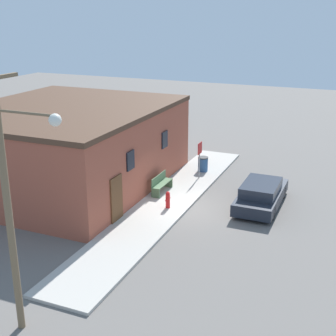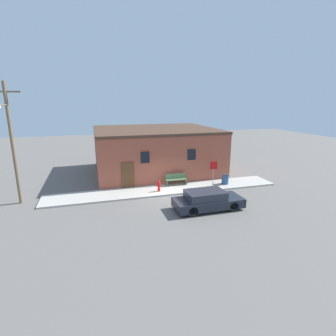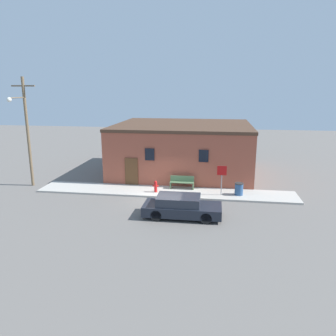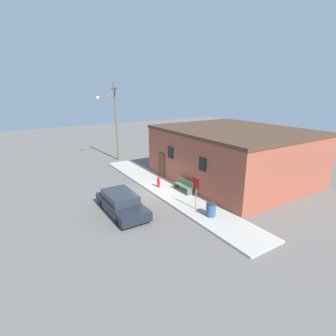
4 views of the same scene
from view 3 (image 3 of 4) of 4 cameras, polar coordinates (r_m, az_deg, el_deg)
ground_plane at (r=22.42m, az=-0.95°, el=-5.29°), size 80.00×80.00×0.00m
sidewalk at (r=23.58m, az=-0.46°, el=-4.16°), size 18.41×2.52×0.13m
brick_building at (r=28.91m, az=2.62°, el=3.46°), size 11.51×9.86×4.31m
fire_hydrant at (r=23.22m, az=-2.16°, el=-3.22°), size 0.44×0.21×0.83m
stop_sign at (r=22.61m, az=9.35°, el=-1.19°), size 0.64×0.06×2.06m
bench at (r=24.03m, az=2.45°, el=-2.50°), size 1.75×0.44×0.93m
trash_bin at (r=23.13m, az=12.25°, el=-3.57°), size 0.60×0.60×0.85m
utility_pole at (r=26.43m, az=-23.48°, el=6.41°), size 1.80×2.08×8.12m
parked_car at (r=19.15m, az=2.31°, el=-6.74°), size 4.52×1.85×1.27m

